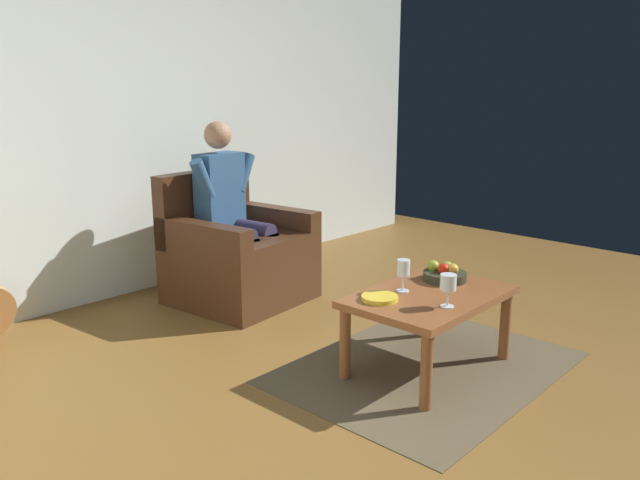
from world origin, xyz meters
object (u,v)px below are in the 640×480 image
Objects in this scene: wine_glass_near at (403,270)px; fruit_bowl at (445,274)px; decorative_dish at (380,298)px; armchair at (236,257)px; person_seated at (231,207)px; wine_glass_far at (448,284)px; coffee_table at (429,305)px.

wine_glass_near is 0.72× the size of fruit_bowl.
decorative_dish is (0.53, -0.06, -0.03)m from fruit_bowl.
armchair reaches higher than wine_glass_near.
wine_glass_far is (0.16, 1.90, -0.12)m from person_seated.
wine_glass_far is at bearing 56.68° from coffee_table.
armchair is 3.74× the size of fruit_bowl.
armchair is 0.73× the size of person_seated.
coffee_table is at bearing 15.25° from fruit_bowl.
fruit_bowl is at bearing 173.72° from decorative_dish.
person_seated is 5.15× the size of fruit_bowl.
armchair is at bearing -94.34° from wine_glass_near.
wine_glass_far reaches higher than decorative_dish.
coffee_table is 0.24m from wine_glass_near.
coffee_table is 3.66× the size of fruit_bowl.
wine_glass_far is at bearing 79.01° from person_seated.
armchair is 1.59m from decorative_dish.
fruit_bowl is (-0.38, -0.26, -0.08)m from wine_glass_far.
coffee_table is at bearing 120.31° from wine_glass_near.
decorative_dish reaches higher than coffee_table.
wine_glass_far is (0.05, 0.31, -0.00)m from wine_glass_near.
armchair reaches higher than coffee_table.
wine_glass_far is at bearing 34.06° from fruit_bowl.
wine_glass_far is 0.89× the size of decorative_dish.
wine_glass_near is at bearing -99.07° from wine_glass_far.
wine_glass_far is at bearing 115.49° from decorative_dish.
person_seated reaches higher than fruit_bowl.
coffee_table is 5.29× the size of wine_glass_far.
wine_glass_near is at bearing -59.69° from coffee_table.
fruit_bowl is 0.53m from decorative_dish.
wine_glass_near reaches higher than fruit_bowl.
person_seated reaches higher than decorative_dish.
coffee_table is at bearing 154.80° from decorative_dish.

